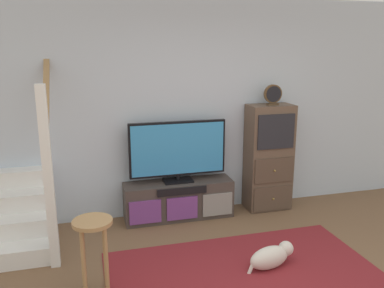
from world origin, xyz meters
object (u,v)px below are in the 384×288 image
object	(u,v)px
media_console	(179,200)
dog	(272,256)
desk_clock	(273,95)
television	(178,150)
side_cabinet	(269,158)
bar_stool_near	(93,240)

from	to	relation	value
media_console	dog	size ratio (longest dim) A/B	2.55
media_console	desk_clock	bearing A→B (deg)	-0.22
desk_clock	dog	distance (m)	2.07
television	dog	xyz separation A→B (m)	(0.61, -1.41, -0.77)
media_console	television	bearing A→B (deg)	90.00
side_cabinet	dog	distance (m)	1.63
dog	media_console	bearing A→B (deg)	113.59
television	desk_clock	xyz separation A→B (m)	(1.23, -0.03, 0.64)
television	desk_clock	distance (m)	1.39
media_console	television	xyz separation A→B (m)	(0.00, 0.02, 0.64)
media_console	dog	distance (m)	1.52
media_console	bar_stool_near	size ratio (longest dim) A/B	1.93
television	side_cabinet	xyz separation A→B (m)	(1.22, -0.01, -0.19)
side_cabinet	bar_stool_near	xyz separation A→B (m)	(-2.30, -1.40, -0.17)
desk_clock	bar_stool_near	xyz separation A→B (m)	(-2.31, -1.38, -1.00)
television	bar_stool_near	bearing A→B (deg)	-127.39
television	dog	world-z (taller)	television
bar_stool_near	desk_clock	bearing A→B (deg)	30.90
bar_stool_near	dog	xyz separation A→B (m)	(1.68, -0.00, -0.41)
dog	television	bearing A→B (deg)	113.24
bar_stool_near	dog	distance (m)	1.73
television	dog	distance (m)	1.72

